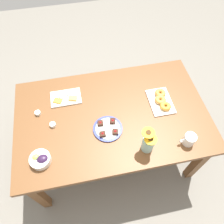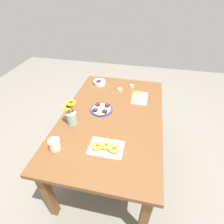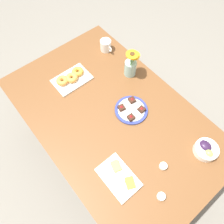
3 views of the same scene
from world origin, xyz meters
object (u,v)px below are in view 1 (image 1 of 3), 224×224
object	(u,v)px
cheese_platter	(66,98)
dessert_plate	(108,128)
jam_cup_berry	(38,113)
croissant_platter	(161,100)
coffee_mug	(189,139)
dining_table	(112,120)
grape_bowl	(40,159)
jam_cup_honey	(53,125)
flower_vase	(148,143)

from	to	relation	value
cheese_platter	dessert_plate	size ratio (longest dim) A/B	1.11
jam_cup_berry	dessert_plate	xyz separation A→B (m)	(-0.54, 0.26, -0.00)
croissant_platter	coffee_mug	bearing A→B (deg)	100.88
dining_table	grape_bowl	size ratio (longest dim) A/B	10.58
coffee_mug	jam_cup_honey	distance (m)	1.06
dining_table	dessert_plate	xyz separation A→B (m)	(0.06, 0.13, 0.10)
croissant_platter	flower_vase	bearing A→B (deg)	57.99
jam_cup_berry	dessert_plate	bearing A→B (deg)	154.59
croissant_platter	jam_cup_berry	distance (m)	1.04
grape_bowl	dessert_plate	distance (m)	0.55
cheese_platter	grape_bowl	bearing A→B (deg)	67.25
jam_cup_honey	dessert_plate	distance (m)	0.44
coffee_mug	dessert_plate	size ratio (longest dim) A/B	0.53
coffee_mug	dessert_plate	xyz separation A→B (m)	(0.58, -0.23, -0.04)
dining_table	jam_cup_honey	xyz separation A→B (m)	(0.49, 0.01, 0.10)
jam_cup_honey	grape_bowl	bearing A→B (deg)	70.61
dining_table	jam_cup_honey	world-z (taller)	jam_cup_honey
coffee_mug	croissant_platter	size ratio (longest dim) A/B	0.45
cheese_platter	dining_table	bearing A→B (deg)	145.87
dining_table	flower_vase	distance (m)	0.43
dining_table	jam_cup_berry	bearing A→B (deg)	-12.12
coffee_mug	flower_vase	distance (m)	0.32
grape_bowl	croissant_platter	world-z (taller)	grape_bowl
coffee_mug	croissant_platter	distance (m)	0.41
cheese_platter	flower_vase	size ratio (longest dim) A/B	1.09
coffee_mug	grape_bowl	xyz separation A→B (m)	(1.10, -0.07, -0.02)
jam_cup_honey	dessert_plate	size ratio (longest dim) A/B	0.20
croissant_platter	flower_vase	world-z (taller)	flower_vase
flower_vase	jam_cup_berry	bearing A→B (deg)	-30.73
coffee_mug	cheese_platter	xyz separation A→B (m)	(0.88, -0.61, -0.04)
grape_bowl	croissant_platter	distance (m)	1.08
grape_bowl	flower_vase	xyz separation A→B (m)	(-0.78, 0.06, 0.05)
flower_vase	coffee_mug	bearing A→B (deg)	177.08
grape_bowl	jam_cup_berry	world-z (taller)	grape_bowl
dessert_plate	coffee_mug	bearing A→B (deg)	157.99
croissant_platter	jam_cup_berry	xyz separation A→B (m)	(1.04, -0.09, -0.01)
grape_bowl	dessert_plate	world-z (taller)	grape_bowl
grape_bowl	flower_vase	world-z (taller)	flower_vase
croissant_platter	dessert_plate	xyz separation A→B (m)	(0.50, 0.17, -0.01)
jam_cup_berry	dessert_plate	distance (m)	0.60
cheese_platter	dessert_plate	xyz separation A→B (m)	(-0.30, 0.37, 0.00)
jam_cup_honey	flower_vase	bearing A→B (deg)	153.71
coffee_mug	jam_cup_honey	size ratio (longest dim) A/B	2.61
flower_vase	dining_table	bearing A→B (deg)	-60.36
coffee_mug	dessert_plate	bearing A→B (deg)	-22.01
dining_table	grape_bowl	bearing A→B (deg)	26.34
coffee_mug	jam_cup_berry	bearing A→B (deg)	-23.67
grape_bowl	jam_cup_berry	xyz separation A→B (m)	(0.02, -0.42, -0.01)
cheese_platter	coffee_mug	bearing A→B (deg)	145.40
dessert_plate	dining_table	bearing A→B (deg)	-115.33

